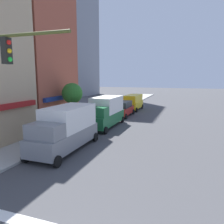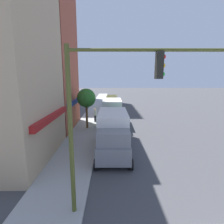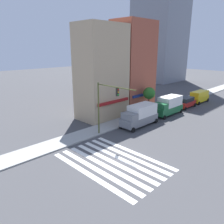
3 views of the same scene
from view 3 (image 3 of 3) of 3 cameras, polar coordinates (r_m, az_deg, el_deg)
The scene contains 12 objects.
ground_plane at distance 22.10m, azimuth 0.16°, elevation -12.92°, with size 200.00×200.00×0.00m, color #424244.
sidewalk_left at distance 27.32m, azimuth -11.17°, elevation -7.09°, with size 120.00×3.00×0.15m.
crosswalk_stripes at distance 22.09m, azimuth 0.16°, elevation -12.91°, with size 6.65×10.80×0.01m.
storefront_row at distance 36.80m, azimuth 1.80°, elevation 11.09°, with size 14.97×5.30×15.34m.
tower_distant at distance 78.84m, azimuth 12.77°, elevation 25.95°, with size 14.10×14.10×48.77m.
traffic_signal at distance 26.32m, azimuth -1.55°, elevation 2.89°, with size 0.32×6.02×6.76m.
box_truck_grey at distance 31.52m, azimuth 7.29°, elevation -0.77°, with size 6.21×2.42×3.04m.
box_truck_green at distance 37.69m, azimuth 14.48°, elevation 1.69°, with size 6.23×2.42×3.04m.
suv_red at distance 43.25m, azimuth 18.73°, elevation 2.44°, with size 4.72×2.12×1.94m.
van_yellow at distance 48.30m, azimuth 21.82°, elevation 3.84°, with size 5.03×2.22×2.34m.
pedestrian_white_shirt at distance 39.73m, azimuth 12.55°, elevation 1.80°, with size 0.32×0.32×1.77m.
street_tree at distance 37.37m, azimuth 9.67°, elevation 4.80°, with size 2.02×2.02×4.35m.
Camera 3 is at (-13.68, -13.56, 10.83)m, focal length 35.00 mm.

